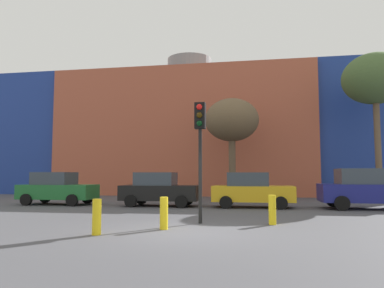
# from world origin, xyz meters

# --- Properties ---
(ground_plane) EXTENTS (200.00, 200.00, 0.00)m
(ground_plane) POSITION_xyz_m (0.00, 0.00, 0.00)
(ground_plane) COLOR #47474C
(building_backdrop) EXTENTS (35.55, 10.23, 12.09)m
(building_backdrop) POSITION_xyz_m (-3.72, 21.56, 5.13)
(building_backdrop) COLOR #B2563D
(building_backdrop) RESTS_ON ground_plane
(parked_car_0) EXTENTS (4.03, 1.98, 1.74)m
(parked_car_0) POSITION_xyz_m (-8.61, 8.01, 0.87)
(parked_car_0) COLOR #1E662D
(parked_car_0) RESTS_ON ground_plane
(parked_car_1) EXTENTS (3.99, 1.96, 1.73)m
(parked_car_1) POSITION_xyz_m (-2.90, 8.01, 0.86)
(parked_car_1) COLOR black
(parked_car_1) RESTS_ON ground_plane
(parked_car_2) EXTENTS (3.97, 1.95, 1.72)m
(parked_car_2) POSITION_xyz_m (1.81, 8.01, 0.85)
(parked_car_2) COLOR gold
(parked_car_2) RESTS_ON ground_plane
(parked_car_3) EXTENTS (4.38, 2.15, 1.90)m
(parked_car_3) POSITION_xyz_m (7.15, 8.01, 0.94)
(parked_car_3) COLOR navy
(parked_car_3) RESTS_ON ground_plane
(traffic_light_island) EXTENTS (0.37, 0.37, 4.06)m
(traffic_light_island) POSITION_xyz_m (0.16, 1.81, 2.98)
(traffic_light_island) COLOR black
(traffic_light_island) RESTS_ON ground_plane
(bare_tree_0) EXTENTS (3.51, 3.51, 6.57)m
(bare_tree_0) POSITION_xyz_m (0.56, 13.25, 5.10)
(bare_tree_0) COLOR brown
(bare_tree_0) RESTS_ON ground_plane
(bare_tree_1) EXTENTS (3.92, 3.92, 9.08)m
(bare_tree_1) POSITION_xyz_m (9.37, 13.19, 7.43)
(bare_tree_1) COLOR brown
(bare_tree_1) RESTS_ON ground_plane
(bollard_yellow_0) EXTENTS (0.24, 0.24, 0.95)m
(bollard_yellow_0) POSITION_xyz_m (-0.71, 0.32, 0.48)
(bollard_yellow_0) COLOR yellow
(bollard_yellow_0) RESTS_ON ground_plane
(bollard_yellow_1) EXTENTS (0.24, 0.24, 0.96)m
(bollard_yellow_1) POSITION_xyz_m (-2.26, -0.92, 0.48)
(bollard_yellow_1) COLOR yellow
(bollard_yellow_1) RESTS_ON ground_plane
(bollard_yellow_2) EXTENTS (0.24, 0.24, 0.95)m
(bollard_yellow_2) POSITION_xyz_m (2.51, 1.90, 0.48)
(bollard_yellow_2) COLOR yellow
(bollard_yellow_2) RESTS_ON ground_plane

